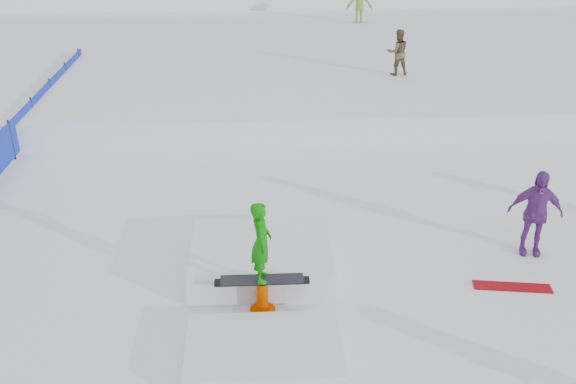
{
  "coord_description": "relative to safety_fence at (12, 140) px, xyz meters",
  "views": [
    {
      "loc": [
        -0.14,
        -9.43,
        6.75
      ],
      "look_at": [
        0.5,
        2.0,
        1.1
      ],
      "focal_mm": 40.0,
      "sensor_mm": 36.0,
      "label": 1
    }
  ],
  "objects": [
    {
      "name": "loose_board_red",
      "position": [
        11.0,
        -6.55,
        -0.54
      ],
      "size": [
        1.43,
        0.49,
        0.03
      ],
      "primitive_type": "cube",
      "rotation": [
        0.0,
        0.0,
        -0.15
      ],
      "color": "maroon",
      "rests_on": "ground"
    },
    {
      "name": "walker_ygreen",
      "position": [
        11.2,
        13.1,
        1.15
      ],
      "size": [
        1.25,
        0.84,
        1.8
      ],
      "primitive_type": "imported",
      "rotation": [
        0.0,
        0.0,
        2.99
      ],
      "color": "olive",
      "rests_on": "snow_midrise"
    },
    {
      "name": "ground",
      "position": [
        6.5,
        -6.6,
        -0.55
      ],
      "size": [
        120.0,
        120.0,
        0.0
      ],
      "primitive_type": "plane",
      "color": "white"
    },
    {
      "name": "walker_olive",
      "position": [
        11.14,
        4.67,
        1.0
      ],
      "size": [
        0.77,
        0.63,
        1.5
      ],
      "primitive_type": "imported",
      "rotation": [
        0.0,
        0.0,
        3.23
      ],
      "color": "brown",
      "rests_on": "snow_midrise"
    },
    {
      "name": "safety_fence",
      "position": [
        0.0,
        0.0,
        0.0
      ],
      "size": [
        0.05,
        16.0,
        1.1
      ],
      "color": "#192DB5",
      "rests_on": "ground"
    },
    {
      "name": "snow_midrise",
      "position": [
        6.5,
        9.4,
        -0.15
      ],
      "size": [
        50.0,
        18.0,
        0.8
      ],
      "primitive_type": "cube",
      "color": "white",
      "rests_on": "ground"
    },
    {
      "name": "jib_rail_feature",
      "position": [
        6.43,
        -6.45,
        -0.25
      ],
      "size": [
        2.6,
        4.4,
        2.11
      ],
      "color": "white",
      "rests_on": "ground"
    },
    {
      "name": "spectator_purple",
      "position": [
        11.76,
        -5.35,
        0.34
      ],
      "size": [
        1.11,
        0.65,
        1.77
      ],
      "primitive_type": "imported",
      "rotation": [
        0.0,
        0.0,
        -0.22
      ],
      "color": "#70318B",
      "rests_on": "ground"
    }
  ]
}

